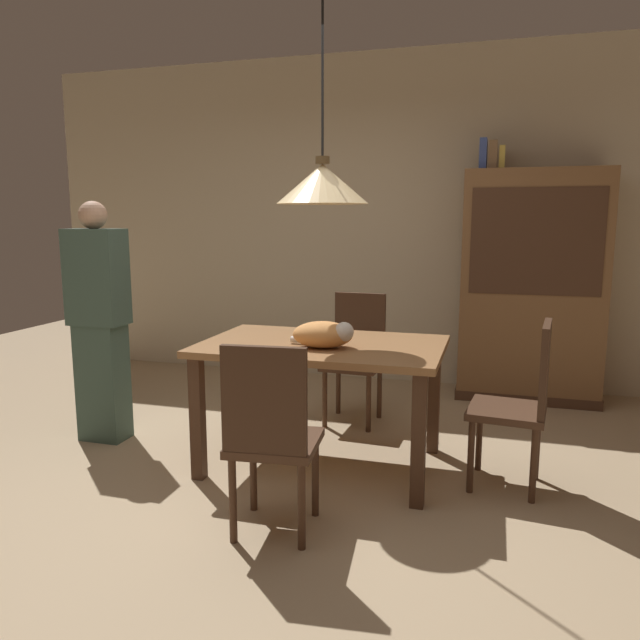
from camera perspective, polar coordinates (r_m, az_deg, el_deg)
ground at (r=3.34m, az=-4.48°, el=-16.53°), size 10.00×10.00×0.00m
back_wall at (r=5.56m, az=5.13°, el=9.30°), size 6.40×0.10×2.90m
dining_table at (r=3.56m, az=0.22°, el=-3.76°), size 1.40×0.90×0.75m
chair_far_back at (r=4.42m, az=3.42°, el=-2.98°), size 0.42×0.42×0.93m
chair_near_front at (r=2.80m, az=-4.67°, el=-10.46°), size 0.44×0.44×0.93m
chair_right_side at (r=3.46m, az=18.55°, el=-7.00°), size 0.44×0.44×0.93m
cat_sleeping at (r=3.39m, az=0.44°, el=-1.36°), size 0.39×0.27×0.16m
pendant_lamp at (r=3.48m, az=0.23°, el=12.74°), size 0.52×0.52×1.30m
hutch_bookcase at (r=5.17m, az=19.30°, el=2.56°), size 1.12×0.45×1.85m
book_blue_wide at (r=5.15m, az=15.13°, el=14.79°), size 0.06×0.24×0.24m
book_brown_thick at (r=5.15m, az=15.99°, el=14.65°), size 0.06×0.24×0.22m
book_yellow_short at (r=5.15m, az=16.77°, el=14.39°), size 0.04×0.20×0.18m
person_standing at (r=4.22m, az=-20.06°, el=-0.25°), size 0.36×0.22×1.58m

